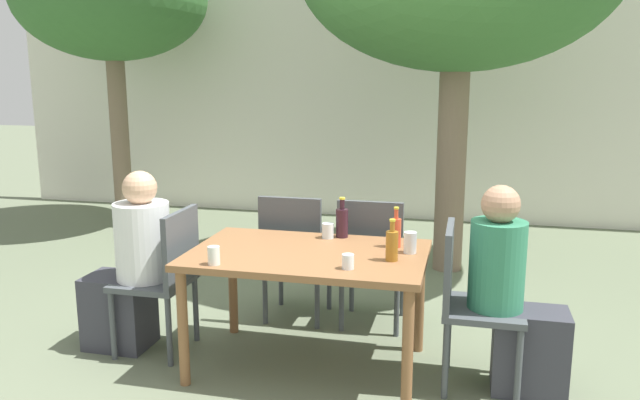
{
  "coord_description": "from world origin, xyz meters",
  "views": [
    {
      "loc": [
        0.89,
        -3.41,
        1.75
      ],
      "look_at": [
        0.0,
        0.3,
        0.98
      ],
      "focal_mm": 35.0,
      "sensor_mm": 36.0,
      "label": 1
    }
  ],
  "objects": [
    {
      "name": "drinking_glass_2",
      "position": [
        0.58,
        0.11,
        0.79
      ],
      "size": [
        0.07,
        0.07,
        0.12
      ],
      "color": "white",
      "rests_on": "dining_table_front"
    },
    {
      "name": "dining_table_front",
      "position": [
        0.0,
        0.0,
        0.64
      ],
      "size": [
        1.38,
        0.88,
        0.73
      ],
      "color": "brown",
      "rests_on": "ground_plane"
    },
    {
      "name": "wine_bottle_1",
      "position": [
        0.13,
        0.37,
        0.83
      ],
      "size": [
        0.08,
        0.08,
        0.26
      ],
      "color": "#331923",
      "rests_on": "dining_table_front"
    },
    {
      "name": "tree_far",
      "position": [
        -2.98,
        2.95,
        2.54
      ],
      "size": [
        2.08,
        2.08,
        3.24
      ],
      "color": "#7A6651",
      "rests_on": "ground_plane"
    },
    {
      "name": "soda_bottle_2",
      "position": [
        0.49,
        0.22,
        0.82
      ],
      "size": [
        0.06,
        0.06,
        0.25
      ],
      "color": "#DB4C2D",
      "rests_on": "dining_table_front"
    },
    {
      "name": "drinking_glass_3",
      "position": [
        -0.44,
        -0.36,
        0.78
      ],
      "size": [
        0.07,
        0.07,
        0.1
      ],
      "color": "silver",
      "rests_on": "dining_table_front"
    },
    {
      "name": "drinking_glass_1",
      "position": [
        0.04,
        0.33,
        0.77
      ],
      "size": [
        0.07,
        0.07,
        0.1
      ],
      "color": "silver",
      "rests_on": "dining_table_front"
    },
    {
      "name": "ground_plane",
      "position": [
        0.0,
        0.0,
        0.0
      ],
      "size": [
        30.0,
        30.0,
        0.0
      ],
      "primitive_type": "plane",
      "color": "#667056"
    },
    {
      "name": "patio_chair_1",
      "position": [
        0.92,
        0.0,
        0.53
      ],
      "size": [
        0.44,
        0.44,
        0.93
      ],
      "rotation": [
        0.0,
        0.0,
        1.57
      ],
      "color": "#474C51",
      "rests_on": "ground_plane"
    },
    {
      "name": "patio_chair_2",
      "position": [
        -0.28,
        0.68,
        0.53
      ],
      "size": [
        0.44,
        0.44,
        0.93
      ],
      "rotation": [
        0.0,
        0.0,
        3.14
      ],
      "color": "#474C51",
      "rests_on": "ground_plane"
    },
    {
      "name": "person_seated_1",
      "position": [
        1.17,
        -0.0,
        0.52
      ],
      "size": [
        0.55,
        0.3,
        1.17
      ],
      "rotation": [
        0.0,
        0.0,
        1.57
      ],
      "color": "#383842",
      "rests_on": "ground_plane"
    },
    {
      "name": "amber_bottle_0",
      "position": [
        0.5,
        -0.06,
        0.82
      ],
      "size": [
        0.07,
        0.07,
        0.24
      ],
      "color": "#9E661E",
      "rests_on": "dining_table_front"
    },
    {
      "name": "patio_chair_3",
      "position": [
        0.28,
        0.68,
        0.53
      ],
      "size": [
        0.44,
        0.44,
        0.93
      ],
      "rotation": [
        0.0,
        0.0,
        3.14
      ],
      "color": "#474C51",
      "rests_on": "ground_plane"
    },
    {
      "name": "person_seated_0",
      "position": [
        -1.16,
        -0.0,
        0.52
      ],
      "size": [
        0.57,
        0.34,
        1.17
      ],
      "rotation": [
        0.0,
        0.0,
        -1.57
      ],
      "color": "#383842",
      "rests_on": "ground_plane"
    },
    {
      "name": "cafe_building_wall",
      "position": [
        0.0,
        4.15,
        1.4
      ],
      "size": [
        10.0,
        0.08,
        2.8
      ],
      "color": "white",
      "rests_on": "ground_plane"
    },
    {
      "name": "patio_chair_0",
      "position": [
        -0.92,
        0.0,
        0.53
      ],
      "size": [
        0.44,
        0.44,
        0.93
      ],
      "rotation": [
        0.0,
        0.0,
        -1.57
      ],
      "color": "#474C51",
      "rests_on": "ground_plane"
    },
    {
      "name": "drinking_glass_0",
      "position": [
        0.29,
        -0.27,
        0.77
      ],
      "size": [
        0.07,
        0.07,
        0.08
      ],
      "color": "white",
      "rests_on": "dining_table_front"
    }
  ]
}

